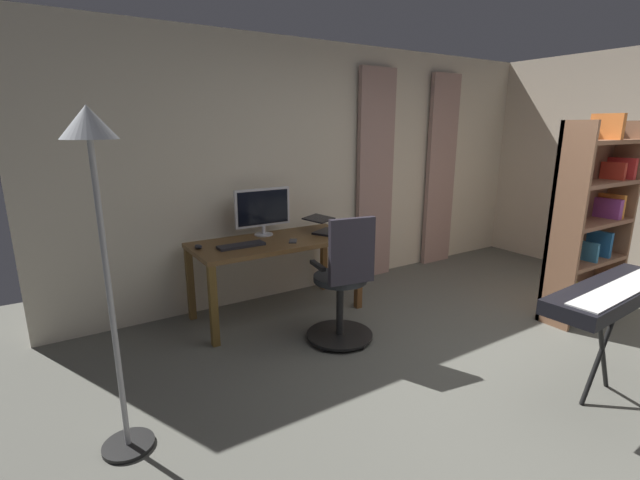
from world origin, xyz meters
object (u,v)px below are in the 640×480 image
(desk, at_px, (276,249))
(cell_phone_by_monitor, at_px, (293,241))
(computer_mouse, at_px, (198,247))
(computer_keyboard, at_px, (241,245))
(office_chair, at_px, (344,285))
(piano_keyboard, at_px, (612,295))
(laptop, at_px, (325,227))
(computer_monitor, at_px, (263,209))
(bookshelf, at_px, (588,221))
(floor_lamp, at_px, (97,194))

(desk, height_order, cell_phone_by_monitor, cell_phone_by_monitor)
(computer_mouse, bearing_deg, computer_keyboard, 156.71)
(office_chair, distance_m, computer_mouse, 1.30)
(computer_mouse, bearing_deg, office_chair, 133.89)
(office_chair, height_order, piano_keyboard, office_chair)
(desk, relative_size, laptop, 3.54)
(desk, distance_m, computer_monitor, 0.42)
(computer_keyboard, height_order, laptop, laptop)
(bookshelf, bearing_deg, office_chair, -17.50)
(floor_lamp, bearing_deg, desk, -142.47)
(office_chair, height_order, bookshelf, bookshelf)
(computer_monitor, xyz_separation_m, bookshelf, (-2.44, 1.77, -0.07))
(computer_monitor, distance_m, bookshelf, 3.02)
(office_chair, xyz_separation_m, laptop, (-0.36, -0.83, 0.28))
(office_chair, height_order, computer_mouse, office_chair)
(computer_monitor, height_order, bookshelf, bookshelf)
(bookshelf, bearing_deg, computer_mouse, -27.47)
(desk, xyz_separation_m, floor_lamp, (1.56, 1.20, 0.79))
(computer_keyboard, bearing_deg, office_chair, 125.36)
(bookshelf, distance_m, piano_keyboard, 1.51)
(computer_keyboard, bearing_deg, desk, -171.12)
(office_chair, xyz_separation_m, computer_monitor, (0.20, -1.07, 0.48))
(bookshelf, bearing_deg, computer_keyboard, -27.95)
(computer_mouse, relative_size, cell_phone_by_monitor, 0.69)
(computer_mouse, distance_m, bookshelf, 3.53)
(laptop, xyz_separation_m, cell_phone_by_monitor, (0.44, 0.14, -0.05))
(desk, bearing_deg, office_chair, 102.23)
(office_chair, height_order, laptop, office_chair)
(laptop, bearing_deg, bookshelf, 113.11)
(floor_lamp, bearing_deg, computer_mouse, -123.74)
(computer_mouse, relative_size, bookshelf, 0.05)
(bookshelf, bearing_deg, cell_phone_by_monitor, -31.05)
(desk, xyz_separation_m, laptop, (-0.54, 0.00, 0.14))
(computer_monitor, distance_m, laptop, 0.64)
(laptop, xyz_separation_m, floor_lamp, (2.10, 1.19, 0.65))
(computer_monitor, xyz_separation_m, floor_lamp, (1.55, 1.43, 0.45))
(piano_keyboard, bearing_deg, computer_keyboard, -59.50)
(laptop, height_order, bookshelf, bookshelf)
(office_chair, xyz_separation_m, cell_phone_by_monitor, (0.08, -0.69, 0.23))
(computer_monitor, relative_size, floor_lamp, 0.31)
(laptop, distance_m, piano_keyboard, 2.44)
(floor_lamp, bearing_deg, computer_keyboard, -136.23)
(cell_phone_by_monitor, bearing_deg, laptop, -128.81)
(desk, xyz_separation_m, bookshelf, (-2.42, 1.54, 0.27))
(office_chair, xyz_separation_m, piano_keyboard, (-0.99, 1.52, 0.22))
(computer_mouse, xyz_separation_m, cell_phone_by_monitor, (-0.81, 0.23, -0.01))
(computer_keyboard, xyz_separation_m, bookshelf, (-2.79, 1.48, 0.17))
(office_chair, bearing_deg, cell_phone_by_monitor, 106.07)
(computer_keyboard, bearing_deg, floor_lamp, 43.77)
(office_chair, bearing_deg, desk, 111.83)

